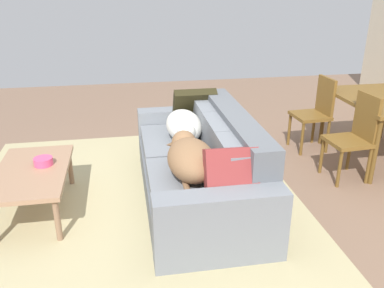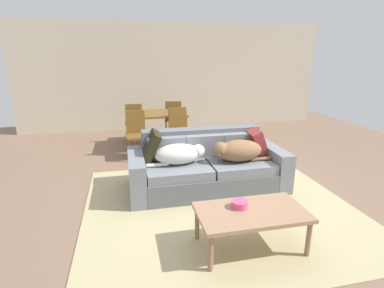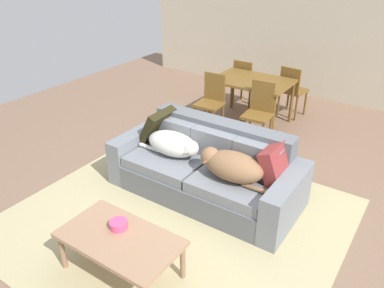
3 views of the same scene
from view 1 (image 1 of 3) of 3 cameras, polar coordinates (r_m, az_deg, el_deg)
name	(u,v)px [view 1 (image 1 of 3)]	position (r m, az deg, el deg)	size (l,w,h in m)	color
ground_plane	(208,207)	(3.86, 2.28, -8.83)	(10.00, 10.00, 0.00)	#80624E
area_rug	(134,200)	(3.99, -8.14, -7.82)	(3.42, 3.16, 0.01)	tan
couch	(202,166)	(3.91, 1.45, -3.15)	(2.26, 1.00, 0.83)	slate
dog_on_left_cushion	(184,126)	(4.16, -1.16, 2.56)	(0.83, 0.36, 0.28)	silver
dog_on_right_cushion	(190,158)	(3.40, -0.26, -1.92)	(0.85, 0.40, 0.31)	#876140
throw_pillow_by_left_arm	(194,107)	(4.54, 0.29, 5.17)	(0.10, 0.47, 0.47)	black
throw_pillow_by_right_arm	(231,174)	(3.08, 5.55, -4.28)	(0.15, 0.40, 0.40)	maroon
coffee_table	(32,175)	(3.87, -21.63, -4.06)	(1.09, 0.62, 0.43)	#A57B5C
bowl_on_coffee_table	(43,161)	(3.90, -20.22, -2.31)	(0.17, 0.17, 0.07)	#EA4C7F
dining_table	(382,104)	(5.07, 25.18, 5.10)	(1.23, 0.87, 0.75)	brown
dining_chair_near_left	(316,110)	(5.18, 17.07, 4.55)	(0.42, 0.42, 0.90)	brown
dining_chair_near_right	(355,134)	(4.53, 22.00, 1.33)	(0.43, 0.43, 0.92)	brown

